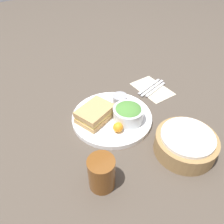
{
  "coord_description": "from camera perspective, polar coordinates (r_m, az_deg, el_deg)",
  "views": [
    {
      "loc": [
        0.36,
        0.53,
        0.61
      ],
      "look_at": [
        0.0,
        0.0,
        0.04
      ],
      "focal_mm": 35.0,
      "sensor_mm": 36.0,
      "label": 1
    }
  ],
  "objects": [
    {
      "name": "orange_wedge",
      "position": [
        0.8,
        1.58,
        -4.04
      ],
      "size": [
        0.04,
        0.04,
        0.04
      ],
      "primitive_type": "sphere",
      "color": "orange",
      "rests_on": "plate"
    },
    {
      "name": "dressing_cup",
      "position": [
        0.92,
        2.05,
        3.35
      ],
      "size": [
        0.06,
        0.06,
        0.04
      ],
      "primitive_type": "cylinder",
      "color": "#99999E",
      "rests_on": "plate"
    },
    {
      "name": "knife",
      "position": [
        1.06,
        10.48,
        6.2
      ],
      "size": [
        0.17,
        0.05,
        0.01
      ],
      "primitive_type": "cube",
      "rotation": [
        0.0,
        0.0,
        3.37
      ],
      "color": "silver",
      "rests_on": "napkin"
    },
    {
      "name": "napkin",
      "position": [
        1.06,
        10.46,
        6.0
      ],
      "size": [
        0.13,
        0.19,
        0.0
      ],
      "primitive_type": "cube",
      "color": "beige",
      "rests_on": "ground_plane"
    },
    {
      "name": "drink_glass",
      "position": [
        0.66,
        -2.73,
        -15.65
      ],
      "size": [
        0.08,
        0.08,
        0.11
      ],
      "primitive_type": "cylinder",
      "color": "brown",
      "rests_on": "ground_plane"
    },
    {
      "name": "plate",
      "position": [
        0.88,
        0.0,
        -1.42
      ],
      "size": [
        0.32,
        0.32,
        0.02
      ],
      "primitive_type": "cylinder",
      "color": "white",
      "rests_on": "ground_plane"
    },
    {
      "name": "ground_plane",
      "position": [
        0.89,
        0.0,
        -1.85
      ],
      "size": [
        4.0,
        4.0,
        0.0
      ],
      "primitive_type": "plane",
      "color": "#4C4238"
    },
    {
      "name": "fork",
      "position": [
        1.07,
        9.69,
        6.59
      ],
      "size": [
        0.16,
        0.05,
        0.01
      ],
      "primitive_type": "cube",
      "rotation": [
        0.0,
        0.0,
        3.37
      ],
      "color": "silver",
      "rests_on": "napkin"
    },
    {
      "name": "bread_basket",
      "position": [
        0.79,
        18.65,
        -7.8
      ],
      "size": [
        0.21,
        0.21,
        0.08
      ],
      "color": "#997547",
      "rests_on": "ground_plane"
    },
    {
      "name": "sandwich",
      "position": [
        0.85,
        -4.47,
        -0.44
      ],
      "size": [
        0.16,
        0.14,
        0.05
      ],
      "color": "tan",
      "rests_on": "plate"
    },
    {
      "name": "spoon",
      "position": [
        1.05,
        11.29,
        5.8
      ],
      "size": [
        0.15,
        0.05,
        0.01
      ],
      "primitive_type": "cube",
      "rotation": [
        0.0,
        0.0,
        3.37
      ],
      "color": "silver",
      "rests_on": "napkin"
    },
    {
      "name": "salad_bowl",
      "position": [
        0.83,
        4.24,
        -0.26
      ],
      "size": [
        0.12,
        0.12,
        0.07
      ],
      "color": "white",
      "rests_on": "plate"
    }
  ]
}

